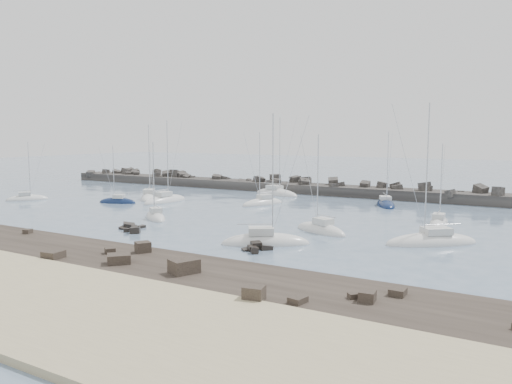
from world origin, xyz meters
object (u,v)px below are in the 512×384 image
at_px(sailboat_1, 150,198).
at_px(sailboat_5, 155,218).
at_px(sailboat_9, 321,231).
at_px(sailboat_2, 118,202).
at_px(sailboat_7, 265,243).
at_px(sailboat_4, 276,194).
at_px(sailboat_8, 386,205).
at_px(sailboat_3, 165,201).
at_px(sailboat_0, 27,199).
at_px(sailboat_10, 439,223).
at_px(sailboat_6, 263,204).
at_px(sailboat_11, 432,243).

xyz_separation_m(sailboat_1, sailboat_5, (15.63, -15.97, -0.01)).
relative_size(sailboat_1, sailboat_9, 1.15).
height_order(sailboat_1, sailboat_2, sailboat_1).
distance_m(sailboat_1, sailboat_7, 43.25).
relative_size(sailboat_4, sailboat_8, 1.23).
bearing_deg(sailboat_3, sailboat_1, 160.92).
xyz_separation_m(sailboat_0, sailboat_10, (68.69, 11.63, 0.00)).
xyz_separation_m(sailboat_1, sailboat_9, (39.42, -13.22, 0.00)).
height_order(sailboat_2, sailboat_6, sailboat_6).
bearing_deg(sailboat_11, sailboat_10, 96.97).
xyz_separation_m(sailboat_2, sailboat_6, (22.62, 10.90, 0.01)).
height_order(sailboat_0, sailboat_8, sailboat_8).
distance_m(sailboat_6, sailboat_11, 35.22).
relative_size(sailboat_1, sailboat_3, 0.96).
relative_size(sailboat_7, sailboat_9, 1.18).
height_order(sailboat_8, sailboat_11, sailboat_11).
bearing_deg(sailboat_4, sailboat_9, -53.82).
bearing_deg(sailboat_9, sailboat_2, 171.18).
bearing_deg(sailboat_10, sailboat_6, 170.89).
xyz_separation_m(sailboat_3, sailboat_8, (34.64, 14.77, -0.02)).
bearing_deg(sailboat_5, sailboat_8, 49.97).
bearing_deg(sailboat_2, sailboat_6, 25.73).
xyz_separation_m(sailboat_6, sailboat_8, (18.27, 9.00, -0.01)).
relative_size(sailboat_9, sailboat_11, 0.79).
bearing_deg(sailboat_1, sailboat_10, -0.82).
distance_m(sailboat_2, sailboat_4, 30.20).
relative_size(sailboat_0, sailboat_9, 0.88).
bearing_deg(sailboat_0, sailboat_9, -0.86).
xyz_separation_m(sailboat_0, sailboat_8, (57.83, 25.30, 0.00)).
bearing_deg(sailboat_8, sailboat_2, -154.05).
bearing_deg(sailboat_2, sailboat_1, 82.06).
height_order(sailboat_2, sailboat_4, sailboat_4).
xyz_separation_m(sailboat_0, sailboat_5, (33.55, -3.62, 0.01)).
bearing_deg(sailboat_11, sailboat_9, 179.37).
xyz_separation_m(sailboat_0, sailboat_3, (23.19, 10.53, 0.02)).
xyz_separation_m(sailboat_4, sailboat_9, (22.23, -30.40, 0.01)).
bearing_deg(sailboat_1, sailboat_5, -45.62).
xyz_separation_m(sailboat_1, sailboat_3, (5.28, -1.83, 0.00)).
bearing_deg(sailboat_2, sailboat_7, -22.33).
distance_m(sailboat_6, sailboat_7, 30.55).
distance_m(sailboat_0, sailboat_10, 69.67).
relative_size(sailboat_4, sailboat_10, 1.41).
bearing_deg(sailboat_0, sailboat_1, 34.60).
height_order(sailboat_0, sailboat_4, sailboat_4).
height_order(sailboat_1, sailboat_10, sailboat_1).
xyz_separation_m(sailboat_7, sailboat_11, (15.40, 9.16, -0.01)).
bearing_deg(sailboat_10, sailboat_11, -83.03).
xyz_separation_m(sailboat_5, sailboat_8, (24.29, 28.92, -0.01)).
distance_m(sailboat_2, sailboat_5, 18.89).
distance_m(sailboat_8, sailboat_9, 26.17).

